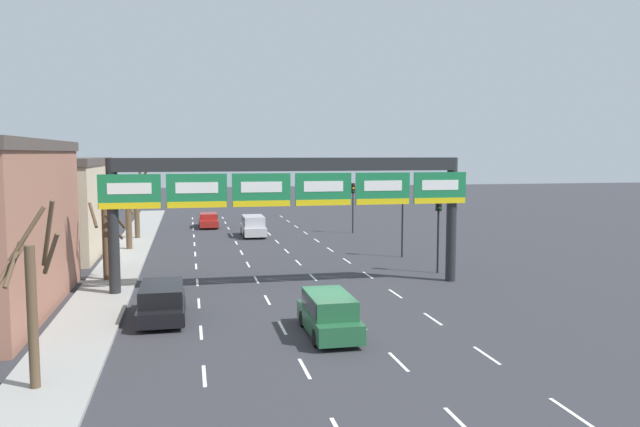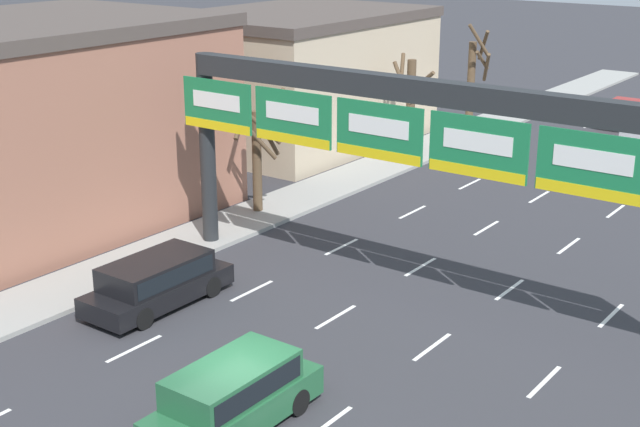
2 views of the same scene
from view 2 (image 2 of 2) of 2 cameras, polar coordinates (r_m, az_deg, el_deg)
ground_plane at (r=21.75m, az=-4.78°, el=-13.11°), size 220.00×220.00×0.00m
sidewalk_left at (r=28.36m, az=-19.75°, el=-6.18°), size 2.80×110.00×0.15m
lane_dashes at (r=32.07m, az=11.26°, el=-2.69°), size 10.02×67.00×0.01m
sign_gantry at (r=26.15m, az=7.15°, el=5.14°), size 19.39×0.70×6.95m
building_near at (r=35.95m, az=-18.66°, el=5.48°), size 10.44×14.63×7.79m
building_far at (r=47.25m, az=-1.27°, el=8.74°), size 9.49×13.14×6.84m
car_red at (r=54.46m, az=18.89°, el=6.18°), size 1.81×4.76×1.40m
suv_green at (r=21.03m, az=-5.56°, el=-11.40°), size 1.81×4.58×1.66m
suv_black at (r=27.71m, az=-10.40°, el=-4.16°), size 1.97×4.82×1.52m
tree_bare_second at (r=35.21m, az=-3.93°, el=4.10°), size 2.28×2.43×5.08m
tree_bare_third at (r=44.28m, az=5.79°, el=7.14°), size 1.78×1.82×4.95m
tree_bare_furthest at (r=49.43m, az=9.81°, el=8.48°), size 1.41×2.17×5.95m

